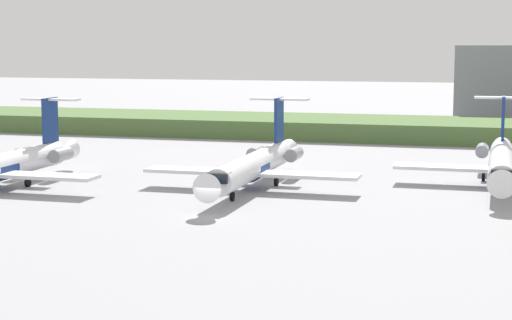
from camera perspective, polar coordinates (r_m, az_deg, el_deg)
ground_plane at (r=106.27m, az=2.14°, el=-0.60°), size 500.00×500.00×0.00m
grass_berm at (r=144.23m, az=5.81°, el=2.14°), size 320.00×20.00×3.00m
regional_jet_second at (r=95.17m, az=-16.31°, el=-0.32°), size 22.81×31.00×9.00m
regional_jet_third at (r=91.90m, az=-0.09°, el=-0.28°), size 22.81×31.00×9.00m
regional_jet_fourth at (r=97.93m, az=15.82°, el=-0.09°), size 22.81×31.00×9.00m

